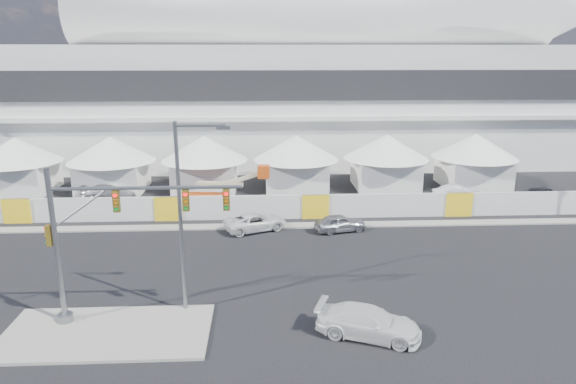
{
  "coord_description": "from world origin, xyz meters",
  "views": [
    {
      "loc": [
        1.76,
        -25.74,
        13.37
      ],
      "look_at": [
        3.52,
        10.0,
        3.51
      ],
      "focal_mm": 32.0,
      "sensor_mm": 36.0,
      "label": 1
    }
  ],
  "objects_px": {
    "sedan_silver": "(340,223)",
    "boom_lift": "(214,196)",
    "pickup_near": "(368,322)",
    "traffic_mast": "(95,240)",
    "pickup_curb": "(256,222)",
    "lot_car_c": "(109,193)",
    "lot_car_a": "(459,194)",
    "streetlight_median": "(185,205)",
    "lot_car_b": "(542,194)"
  },
  "relations": [
    {
      "from": "traffic_mast",
      "to": "lot_car_c",
      "type": "bearing_deg",
      "value": 105.12
    },
    {
      "from": "sedan_silver",
      "to": "pickup_curb",
      "type": "height_order",
      "value": "sedan_silver"
    },
    {
      "from": "sedan_silver",
      "to": "lot_car_a",
      "type": "height_order",
      "value": "lot_car_a"
    },
    {
      "from": "pickup_near",
      "to": "pickup_curb",
      "type": "bearing_deg",
      "value": 40.14
    },
    {
      "from": "pickup_curb",
      "to": "lot_car_b",
      "type": "xyz_separation_m",
      "value": [
        26.0,
        6.18,
        0.12
      ]
    },
    {
      "from": "sedan_silver",
      "to": "pickup_curb",
      "type": "relative_size",
      "value": 0.82
    },
    {
      "from": "pickup_curb",
      "to": "traffic_mast",
      "type": "relative_size",
      "value": 0.51
    },
    {
      "from": "lot_car_c",
      "to": "pickup_near",
      "type": "bearing_deg",
      "value": -131.88
    },
    {
      "from": "lot_car_c",
      "to": "traffic_mast",
      "type": "bearing_deg",
      "value": -155.25
    },
    {
      "from": "pickup_curb",
      "to": "pickup_near",
      "type": "distance_m",
      "value": 16.54
    },
    {
      "from": "lot_car_a",
      "to": "traffic_mast",
      "type": "relative_size",
      "value": 0.49
    },
    {
      "from": "lot_car_a",
      "to": "boom_lift",
      "type": "xyz_separation_m",
      "value": [
        -22.16,
        -0.38,
        0.27
      ]
    },
    {
      "from": "pickup_curb",
      "to": "lot_car_c",
      "type": "xyz_separation_m",
      "value": [
        -13.61,
        8.64,
        0.07
      ]
    },
    {
      "from": "streetlight_median",
      "to": "boom_lift",
      "type": "distance_m",
      "value": 19.38
    },
    {
      "from": "sedan_silver",
      "to": "streetlight_median",
      "type": "xyz_separation_m",
      "value": [
        -9.79,
        -11.98,
        5.2
      ]
    },
    {
      "from": "traffic_mast",
      "to": "pickup_near",
      "type": "bearing_deg",
      "value": -8.16
    },
    {
      "from": "pickup_curb",
      "to": "lot_car_c",
      "type": "distance_m",
      "value": 16.12
    },
    {
      "from": "traffic_mast",
      "to": "boom_lift",
      "type": "height_order",
      "value": "traffic_mast"
    },
    {
      "from": "streetlight_median",
      "to": "boom_lift",
      "type": "relative_size",
      "value": 1.29
    },
    {
      "from": "pickup_near",
      "to": "lot_car_c",
      "type": "height_order",
      "value": "pickup_near"
    },
    {
      "from": "lot_car_b",
      "to": "boom_lift",
      "type": "relative_size",
      "value": 0.6
    },
    {
      "from": "boom_lift",
      "to": "pickup_curb",
      "type": "bearing_deg",
      "value": -52.35
    },
    {
      "from": "lot_car_b",
      "to": "streetlight_median",
      "type": "distance_m",
      "value": 35.17
    },
    {
      "from": "pickup_curb",
      "to": "traffic_mast",
      "type": "xyz_separation_m",
      "value": [
        -7.58,
        -13.66,
        3.82
      ]
    },
    {
      "from": "pickup_near",
      "to": "lot_car_a",
      "type": "distance_m",
      "value": 25.58
    },
    {
      "from": "pickup_curb",
      "to": "lot_car_a",
      "type": "distance_m",
      "value": 19.6
    },
    {
      "from": "lot_car_a",
      "to": "boom_lift",
      "type": "distance_m",
      "value": 22.16
    },
    {
      "from": "lot_car_a",
      "to": "lot_car_c",
      "type": "distance_m",
      "value": 32.14
    },
    {
      "from": "boom_lift",
      "to": "pickup_near",
      "type": "bearing_deg",
      "value": -59.98
    },
    {
      "from": "pickup_near",
      "to": "lot_car_c",
      "type": "relative_size",
      "value": 1.0
    },
    {
      "from": "sedan_silver",
      "to": "boom_lift",
      "type": "distance_m",
      "value": 12.22
    },
    {
      "from": "pickup_curb",
      "to": "streetlight_median",
      "type": "height_order",
      "value": "streetlight_median"
    },
    {
      "from": "lot_car_b",
      "to": "boom_lift",
      "type": "height_order",
      "value": "boom_lift"
    },
    {
      "from": "lot_car_a",
      "to": "lot_car_b",
      "type": "xyz_separation_m",
      "value": [
        7.54,
        -0.39,
        0.02
      ]
    },
    {
      "from": "lot_car_a",
      "to": "pickup_curb",
      "type": "bearing_deg",
      "value": 110.68
    },
    {
      "from": "traffic_mast",
      "to": "boom_lift",
      "type": "bearing_deg",
      "value": 78.93
    },
    {
      "from": "boom_lift",
      "to": "sedan_silver",
      "type": "bearing_deg",
      "value": -26.89
    },
    {
      "from": "traffic_mast",
      "to": "streetlight_median",
      "type": "height_order",
      "value": "streetlight_median"
    },
    {
      "from": "lot_car_a",
      "to": "streetlight_median",
      "type": "bearing_deg",
      "value": 132.39
    },
    {
      "from": "pickup_near",
      "to": "traffic_mast",
      "type": "height_order",
      "value": "traffic_mast"
    },
    {
      "from": "pickup_near",
      "to": "traffic_mast",
      "type": "xyz_separation_m",
      "value": [
        -13.21,
        1.9,
        3.75
      ]
    },
    {
      "from": "lot_car_c",
      "to": "traffic_mast",
      "type": "distance_m",
      "value": 23.4
    },
    {
      "from": "streetlight_median",
      "to": "pickup_near",
      "type": "bearing_deg",
      "value": -18.47
    },
    {
      "from": "streetlight_median",
      "to": "lot_car_b",
      "type": "bearing_deg",
      "value": 32.59
    },
    {
      "from": "pickup_near",
      "to": "lot_car_c",
      "type": "bearing_deg",
      "value": 58.74
    },
    {
      "from": "pickup_curb",
      "to": "pickup_near",
      "type": "bearing_deg",
      "value": 177.75
    },
    {
      "from": "pickup_curb",
      "to": "lot_car_c",
      "type": "relative_size",
      "value": 0.95
    },
    {
      "from": "sedan_silver",
      "to": "pickup_curb",
      "type": "distance_m",
      "value": 6.49
    },
    {
      "from": "pickup_curb",
      "to": "lot_car_a",
      "type": "relative_size",
      "value": 1.03
    },
    {
      "from": "sedan_silver",
      "to": "lot_car_b",
      "type": "bearing_deg",
      "value": -83.94
    }
  ]
}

